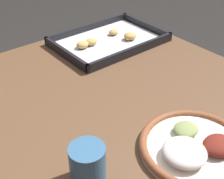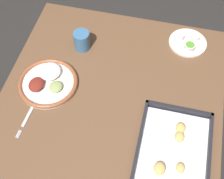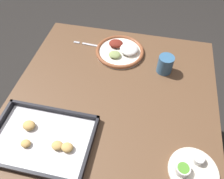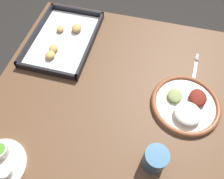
{
  "view_description": "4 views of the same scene",
  "coord_description": "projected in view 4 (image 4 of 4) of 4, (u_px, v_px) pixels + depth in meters",
  "views": [
    {
      "loc": [
        -0.46,
        -0.58,
        1.28
      ],
      "look_at": [
        0.01,
        0.0,
        0.77
      ],
      "focal_mm": 50.0,
      "sensor_mm": 36.0,
      "label": 1
    },
    {
      "loc": [
        0.73,
        0.17,
        1.89
      ],
      "look_at": [
        0.01,
        0.0,
        0.77
      ],
      "focal_mm": 50.0,
      "sensor_mm": 36.0,
      "label": 2
    },
    {
      "loc": [
        -0.13,
        0.62,
        1.56
      ],
      "look_at": [
        0.01,
        0.0,
        0.77
      ],
      "focal_mm": 35.0,
      "sensor_mm": 36.0,
      "label": 3
    },
    {
      "loc": [
        -0.43,
        -0.11,
        1.5
      ],
      "look_at": [
        0.01,
        0.0,
        0.77
      ],
      "focal_mm": 35.0,
      "sensor_mm": 36.0,
      "label": 4
    }
  ],
  "objects": [
    {
      "name": "ground_plane",
      "position": [
        112.0,
        149.0,
        1.5
      ],
      "size": [
        8.0,
        8.0,
        0.0
      ],
      "primitive_type": "plane",
      "color": "#282623"
    },
    {
      "name": "fork",
      "position": [
        194.0,
        73.0,
        0.93
      ],
      "size": [
        0.21,
        0.03,
        0.0
      ],
      "rotation": [
        0.0,
        0.0,
        -0.06
      ],
      "color": "silver",
      "rests_on": "dining_table"
    },
    {
      "name": "dinner_plate",
      "position": [
        186.0,
        105.0,
        0.84
      ],
      "size": [
        0.27,
        0.27,
        0.05
      ],
      "color": "white",
      "rests_on": "dining_table"
    },
    {
      "name": "baking_tray",
      "position": [
        63.0,
        39.0,
        1.02
      ],
      "size": [
        0.41,
        0.28,
        0.04
      ],
      "color": "black",
      "rests_on": "dining_table"
    },
    {
      "name": "dining_table",
      "position": [
        112.0,
        108.0,
        0.97
      ],
      "size": [
        0.96,
        0.96,
        0.74
      ],
      "color": "brown",
      "rests_on": "ground_plane"
    },
    {
      "name": "drinking_cup",
      "position": [
        155.0,
        159.0,
        0.7
      ],
      "size": [
        0.08,
        0.08,
        0.09
      ],
      "color": "#38668E",
      "rests_on": "dining_table"
    }
  ]
}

